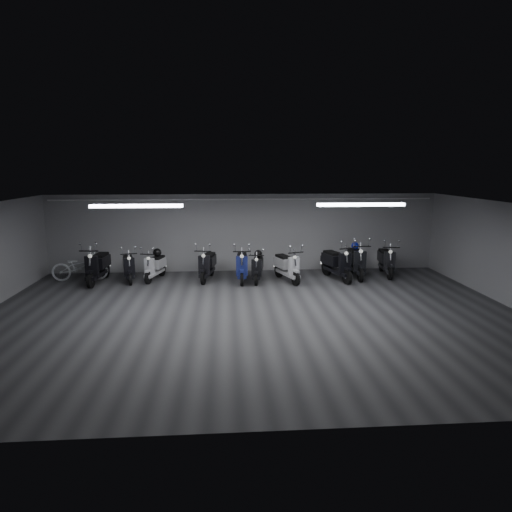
{
  "coord_description": "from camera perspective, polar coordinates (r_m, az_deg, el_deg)",
  "views": [
    {
      "loc": [
        -0.67,
        -10.61,
        3.73
      ],
      "look_at": [
        0.25,
        2.5,
        1.05
      ],
      "focal_mm": 30.51,
      "sensor_mm": 36.0,
      "label": 1
    }
  ],
  "objects": [
    {
      "name": "back_wall",
      "position": [
        15.8,
        -1.53,
        3.04
      ],
      "size": [
        14.0,
        0.01,
        2.8
      ],
      "primitive_type": "cube",
      "color": "gray",
      "rests_on": "ground"
    },
    {
      "name": "helmet_1",
      "position": [
        14.58,
        0.28,
        0.29
      ],
      "size": [
        0.26,
        0.26,
        0.26
      ],
      "primitive_type": "sphere",
      "color": "black",
      "rests_on": "scooter_5"
    },
    {
      "name": "scooter_8",
      "position": [
        15.33,
        13.04,
        -0.01
      ],
      "size": [
        0.79,
        2.04,
        1.49
      ],
      "primitive_type": null,
      "rotation": [
        0.0,
        0.0,
        -0.06
      ],
      "color": "black",
      "rests_on": "floor"
    },
    {
      "name": "bicycle",
      "position": [
        15.69,
        -22.13,
        -0.92
      ],
      "size": [
        1.84,
        0.81,
        1.15
      ],
      "primitive_type": "imported",
      "rotation": [
        0.0,
        0.0,
        1.67
      ],
      "color": "white",
      "rests_on": "floor"
    },
    {
      "name": "fluor_strip_right",
      "position": [
        12.21,
        13.59,
        6.56
      ],
      "size": [
        2.4,
        0.18,
        0.08
      ],
      "primitive_type": "cube",
      "color": "white",
      "rests_on": "ceiling"
    },
    {
      "name": "conduit",
      "position": [
        15.58,
        -1.54,
        7.44
      ],
      "size": [
        13.6,
        0.05,
        0.05
      ],
      "primitive_type": "cylinder",
      "rotation": [
        0.0,
        1.57,
        0.0
      ],
      "color": "white",
      "rests_on": "back_wall"
    },
    {
      "name": "helmet_2",
      "position": [
        15.54,
        12.86,
        1.31
      ],
      "size": [
        0.26,
        0.26,
        0.26
      ],
      "primitive_type": "sphere",
      "color": "#0D1896",
      "rests_on": "scooter_8"
    },
    {
      "name": "scooter_4",
      "position": [
        14.43,
        -1.85,
        -0.62
      ],
      "size": [
        0.71,
        1.89,
        1.39
      ],
      "primitive_type": null,
      "rotation": [
        0.0,
        0.0,
        -0.05
      ],
      "color": "navy",
      "rests_on": "floor"
    },
    {
      "name": "scooter_7",
      "position": [
        14.86,
        10.55,
        -0.31
      ],
      "size": [
        1.2,
        2.07,
        1.46
      ],
      "primitive_type": null,
      "rotation": [
        0.0,
        0.0,
        0.29
      ],
      "color": "black",
      "rests_on": "floor"
    },
    {
      "name": "scooter_5",
      "position": [
        14.42,
        0.21,
        -0.97
      ],
      "size": [
        0.79,
        1.7,
        1.22
      ],
      "primitive_type": null,
      "rotation": [
        0.0,
        0.0,
        -0.15
      ],
      "color": "black",
      "rests_on": "floor"
    },
    {
      "name": "ceiling",
      "position": [
        10.67,
        -0.39,
        6.55
      ],
      "size": [
        14.0,
        10.0,
        0.01
      ],
      "primitive_type": "cube",
      "color": "gray",
      "rests_on": "ground"
    },
    {
      "name": "scooter_2",
      "position": [
        14.97,
        -13.13,
        -0.8
      ],
      "size": [
        0.97,
        1.73,
        1.22
      ],
      "primitive_type": null,
      "rotation": [
        0.0,
        0.0,
        -0.27
      ],
      "color": "silver",
      "rests_on": "floor"
    },
    {
      "name": "scooter_6",
      "position": [
        14.43,
        4.1,
        -0.75
      ],
      "size": [
        1.17,
        1.9,
        1.34
      ],
      "primitive_type": null,
      "rotation": [
        0.0,
        0.0,
        0.34
      ],
      "color": "silver",
      "rests_on": "floor"
    },
    {
      "name": "floor",
      "position": [
        11.27,
        -0.37,
        -7.84
      ],
      "size": [
        14.0,
        10.0,
        0.01
      ],
      "primitive_type": "cube",
      "color": "#363639",
      "rests_on": "ground"
    },
    {
      "name": "front_wall",
      "position": [
        6.11,
        2.67,
        -10.93
      ],
      "size": [
        14.0,
        0.01,
        2.8
      ],
      "primitive_type": "cube",
      "color": "gray",
      "rests_on": "ground"
    },
    {
      "name": "scooter_3",
      "position": [
        14.66,
        -6.41,
        -0.54
      ],
      "size": [
        0.94,
        1.92,
        1.37
      ],
      "primitive_type": null,
      "rotation": [
        0.0,
        0.0,
        -0.18
      ],
      "color": "black",
      "rests_on": "floor"
    },
    {
      "name": "helmet_0",
      "position": [
        15.12,
        -12.82,
        0.45
      ],
      "size": [
        0.29,
        0.29,
        0.29
      ],
      "primitive_type": "sphere",
      "color": "black",
      "rests_on": "scooter_2"
    },
    {
      "name": "fluor_strip_left",
      "position": [
        11.88,
        -15.39,
        6.34
      ],
      "size": [
        2.4,
        0.18,
        0.08
      ],
      "primitive_type": "cube",
      "color": "white",
      "rests_on": "ceiling"
    },
    {
      "name": "scooter_1",
      "position": [
        15.03,
        -16.37,
        -0.81
      ],
      "size": [
        1.0,
        1.81,
        1.28
      ],
      "primitive_type": null,
      "rotation": [
        0.0,
        0.0,
        0.26
      ],
      "color": "black",
      "rests_on": "floor"
    },
    {
      "name": "scooter_0",
      "position": [
        15.11,
        -20.08,
        -0.6
      ],
      "size": [
        0.82,
        2.03,
        1.48
      ],
      "primitive_type": null,
      "rotation": [
        0.0,
        0.0,
        -0.08
      ],
      "color": "black",
      "rests_on": "floor"
    },
    {
      "name": "scooter_9",
      "position": [
        15.84,
        16.73,
        -0.03
      ],
      "size": [
        0.86,
        1.92,
        1.38
      ],
      "primitive_type": null,
      "rotation": [
        0.0,
        0.0,
        -0.13
      ],
      "color": "black",
      "rests_on": "floor"
    }
  ]
}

